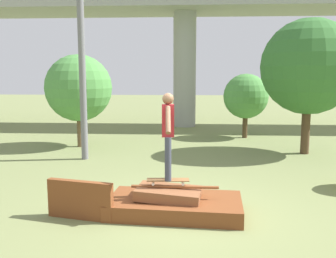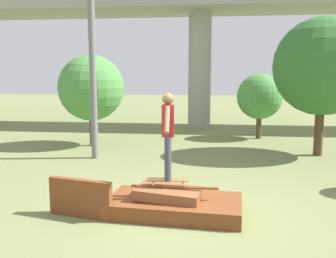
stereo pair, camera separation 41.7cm
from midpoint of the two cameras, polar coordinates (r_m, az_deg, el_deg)
name	(u,v)px [view 2 (the right image)]	position (r m, az deg, el deg)	size (l,w,h in m)	color
ground_plane	(174,213)	(7.10, 2.72, -12.73)	(80.00, 80.00, 0.00)	olive
scrap_pile	(174,204)	(7.04, 2.58, -11.35)	(2.53, 1.44, 0.53)	brown
scrap_plank_loose	(80,198)	(6.96, -11.53, -10.31)	(1.24, 0.40, 0.69)	brown
skateboard	(168,180)	(6.99, 1.72, -7.81)	(0.80, 0.28, 0.09)	brown
skater	(168,130)	(6.79, 1.76, -0.23)	(0.23, 1.08, 1.60)	#383D4C
highway_overpass	(200,17)	(18.68, 5.60, 16.66)	(44.00, 3.46, 6.12)	#9E9E99
utility_pole	(91,25)	(11.54, -10.55, 15.38)	(1.30, 0.20, 7.74)	slate
tree_behind_left	(260,97)	(15.32, 14.57, 4.79)	(1.79, 1.79, 2.58)	#4C3823
tree_behind_right	(91,88)	(13.54, -10.77, 6.16)	(2.33, 2.33, 3.24)	brown
tree_mid_back	(323,67)	(12.65, 23.38, 8.71)	(3.02, 3.02, 4.30)	#4C3823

